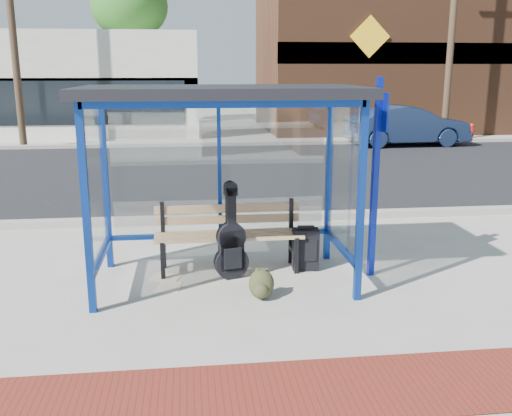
{
  "coord_description": "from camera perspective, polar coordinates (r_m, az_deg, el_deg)",
  "views": [
    {
      "loc": [
        -0.4,
        -6.78,
        2.62
      ],
      "look_at": [
        0.43,
        0.2,
        0.9
      ],
      "focal_mm": 40.0,
      "sensor_mm": 36.0,
      "label": 1
    }
  ],
  "objects": [
    {
      "name": "parked_car",
      "position": [
        20.71,
        14.85,
        7.97
      ],
      "size": [
        4.28,
        1.65,
        1.39
      ],
      "primitive_type": "imported",
      "rotation": [
        0.0,
        0.0,
        1.61
      ],
      "color": "#192746",
      "rests_on": "ground"
    },
    {
      "name": "newspaper_b",
      "position": [
        7.17,
        -8.7,
        -7.8
      ],
      "size": [
        0.33,
        0.4,
        0.01
      ],
      "primitive_type": "cube",
      "rotation": [
        0.0,
        0.0,
        -1.72
      ],
      "color": "white",
      "rests_on": "ground"
    },
    {
      "name": "newspaper_c",
      "position": [
        7.49,
        -1.76,
        -6.69
      ],
      "size": [
        0.35,
        0.42,
        0.01
      ],
      "primitive_type": "cube",
      "rotation": [
        0.0,
        0.0,
        1.75
      ],
      "color": "white",
      "rests_on": "ground"
    },
    {
      "name": "curb_far",
      "position": [
        20.05,
        -5.59,
        6.35
      ],
      "size": [
        60.0,
        0.25,
        0.12
      ],
      "primitive_type": "cube",
      "color": "gray",
      "rests_on": "ground"
    },
    {
      "name": "sign_post",
      "position": [
        7.28,
        11.93,
        3.98
      ],
      "size": [
        0.12,
        0.32,
        2.53
      ],
      "rotation": [
        0.0,
        0.0,
        0.12
      ],
      "color": "navy",
      "rests_on": "ground"
    },
    {
      "name": "street_asphalt",
      "position": [
        15.02,
        -5.13,
        3.66
      ],
      "size": [
        60.0,
        10.0,
        0.0
      ],
      "primitive_type": "cube",
      "color": "black",
      "rests_on": "ground"
    },
    {
      "name": "bench",
      "position": [
        7.56,
        -2.76,
        -2.38
      ],
      "size": [
        1.95,
        0.48,
        0.92
      ],
      "rotation": [
        0.0,
        0.0,
        0.0
      ],
      "color": "black",
      "rests_on": "ground"
    },
    {
      "name": "tree_right",
      "position": [
        31.67,
        18.27,
        18.23
      ],
      "size": [
        3.6,
        3.6,
        7.03
      ],
      "color": "#4C3826",
      "rests_on": "ground"
    },
    {
      "name": "utility_pole_west",
      "position": [
        21.0,
        -23.24,
        16.75
      ],
      "size": [
        1.6,
        0.24,
        8.0
      ],
      "color": "#4C3826",
      "rests_on": "ground"
    },
    {
      "name": "brick_paver_strip",
      "position": [
        4.95,
        -1.18,
        -18.14
      ],
      "size": [
        60.0,
        1.0,
        0.01
      ],
      "primitive_type": "cube",
      "color": "maroon",
      "rests_on": "ground"
    },
    {
      "name": "bus_shelter",
      "position": [
        6.89,
        -3.46,
        9.17
      ],
      "size": [
        3.3,
        1.8,
        2.42
      ],
      "color": "navy",
      "rests_on": "ground"
    },
    {
      "name": "backpack",
      "position": [
        6.7,
        0.54,
        -7.69
      ],
      "size": [
        0.33,
        0.31,
        0.36
      ],
      "rotation": [
        0.0,
        0.0,
        -0.16
      ],
      "color": "#31331C",
      "rests_on": "ground"
    },
    {
      "name": "curb_near",
      "position": [
        10.02,
        -4.25,
        -1.08
      ],
      "size": [
        60.0,
        0.25,
        0.12
      ],
      "primitive_type": "cube",
      "color": "gray",
      "rests_on": "ground"
    },
    {
      "name": "guitar_bag",
      "position": [
        7.24,
        -2.5,
        -3.8
      ],
      "size": [
        0.45,
        0.21,
        1.2
      ],
      "rotation": [
        0.0,
        0.0,
        0.21
      ],
      "color": "black",
      "rests_on": "ground"
    },
    {
      "name": "storefront_brown",
      "position": [
        26.64,
        12.03,
        14.71
      ],
      "size": [
        10.0,
        7.08,
        6.4
      ],
      "color": "#59331E",
      "rests_on": "ground"
    },
    {
      "name": "tree_mid",
      "position": [
        29.04,
        -12.55,
        19.04
      ],
      "size": [
        3.6,
        3.6,
        7.03
      ],
      "color": "#4C3826",
      "rests_on": "ground"
    },
    {
      "name": "utility_pole_east",
      "position": [
        22.31,
        19.03,
        16.86
      ],
      "size": [
        1.6,
        0.24,
        8.0
      ],
      "color": "#4C3826",
      "rests_on": "ground"
    },
    {
      "name": "fire_hydrant",
      "position": [
        22.88,
        20.74,
        7.19
      ],
      "size": [
        0.3,
        0.19,
        0.65
      ],
      "rotation": [
        0.0,
        0.0,
        0.38
      ],
      "color": "red",
      "rests_on": "ground"
    },
    {
      "name": "suitcase",
      "position": [
        7.64,
        4.96,
        -4.12
      ],
      "size": [
        0.36,
        0.25,
        0.61
      ],
      "rotation": [
        0.0,
        0.0,
        -0.08
      ],
      "color": "black",
      "rests_on": "ground"
    },
    {
      "name": "ground",
      "position": [
        7.28,
        -3.19,
        -7.35
      ],
      "size": [
        120.0,
        120.0,
        0.0
      ],
      "primitive_type": "plane",
      "color": "#B2ADA0",
      "rests_on": "ground"
    },
    {
      "name": "newspaper_a",
      "position": [
        7.49,
        -9.02,
        -6.86
      ],
      "size": [
        0.45,
        0.4,
        0.01
      ],
      "primitive_type": "cube",
      "rotation": [
        0.0,
        0.0,
        -0.36
      ],
      "color": "white",
      "rests_on": "ground"
    },
    {
      "name": "far_sidewalk",
      "position": [
        21.94,
        -5.7,
        6.84
      ],
      "size": [
        60.0,
        4.0,
        0.01
      ],
      "primitive_type": "cube",
      "color": "#B2ADA0",
      "rests_on": "ground"
    }
  ]
}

